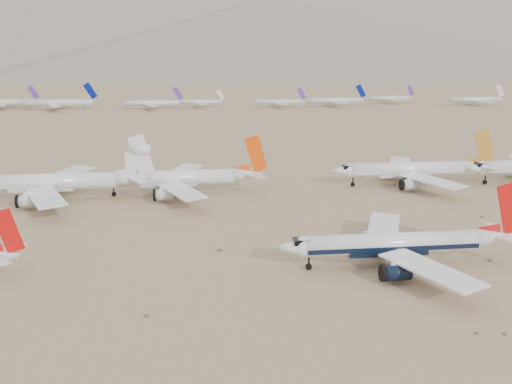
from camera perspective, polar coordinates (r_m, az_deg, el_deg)
ground at (r=116.02m, az=12.11°, el=-7.59°), size 7000.00×7000.00×0.00m
main_airliner at (r=117.61m, az=14.38°, el=-5.02°), size 47.58×46.47×16.79m
row2_gold_tail at (r=186.88m, az=15.44°, el=2.17°), size 49.41×48.33×17.59m
row2_orange_tail at (r=169.99m, az=-7.67°, el=1.37°), size 48.85×47.78×17.42m
row2_white_trijet at (r=171.71m, az=-19.32°, el=0.99°), size 52.92×51.72×18.75m
distant_storage_row at (r=413.43m, az=-7.84°, el=8.92°), size 476.66×59.91×16.35m
foothills at (r=1327.16m, az=18.83°, el=14.69°), size 4637.50×1395.00×155.00m
desert_scrub at (r=92.87m, az=20.00°, el=-13.79°), size 261.14×121.67×0.63m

